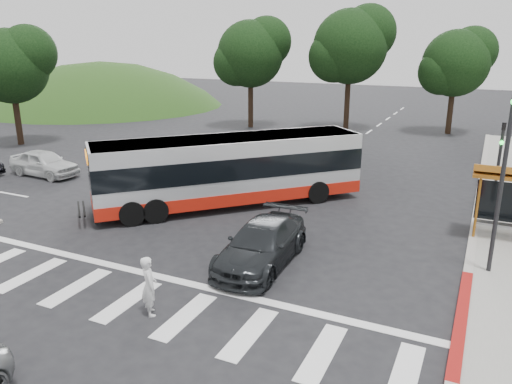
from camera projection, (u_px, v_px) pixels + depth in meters
The scene contains 15 objects.
ground at pixel (213, 241), 19.06m from camera, with size 140.00×140.00×0.00m, color black.
curb_east at pixel (477, 210), 22.29m from camera, with size 0.30×40.00×0.15m, color #9E9991.
curb_east_red at pixel (461, 319), 13.64m from camera, with size 0.32×6.00×0.15m, color maroon.
hillside_nw at pixel (103, 105), 58.05m from camera, with size 44.00×44.00×10.00m, color #203D13.
crosswalk_ladder at pixel (128, 301), 14.74m from camera, with size 18.00×2.60×0.01m, color silver.
traffic_signal_ne_tall at pixel (505, 159), 15.30m from camera, with size 0.18×0.37×6.50m.
traffic_signal_ne_short at pixel (499, 157), 21.76m from camera, with size 0.18×0.37×4.00m.
tree_north_a at pixel (351, 45), 40.35m from camera, with size 6.60×6.15×10.17m.
tree_north_b at pixel (457, 62), 39.18m from camera, with size 5.72×5.33×8.43m.
tree_north_c at pixel (252, 53), 42.06m from camera, with size 6.16×5.74×9.30m.
tree_west_a at pixel (12, 65), 35.04m from camera, with size 5.72×5.33×8.43m.
transit_bus at pixel (230, 172), 22.90m from camera, with size 2.65×12.25×3.16m, color silver, non-canonical shape.
pedestrian at pixel (149, 286), 13.80m from camera, with size 0.64×0.42×1.74m, color silver.
dark_sedan at pixel (262, 244), 16.98m from camera, with size 2.03×4.99×1.45m, color black.
west_car_white at pixel (44, 163), 28.04m from camera, with size 1.73×4.29×1.46m, color silver.
Camera 1 is at (9.04, -15.27, 7.42)m, focal length 35.00 mm.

